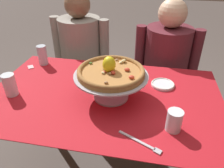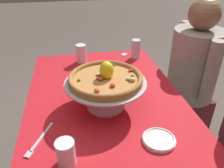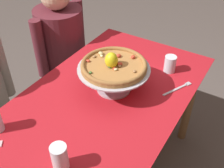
{
  "view_description": "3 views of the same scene",
  "coord_description": "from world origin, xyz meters",
  "px_view_note": "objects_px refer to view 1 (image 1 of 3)",
  "views": [
    {
      "loc": [
        0.24,
        -0.99,
        1.45
      ],
      "look_at": [
        0.05,
        0.02,
        0.8
      ],
      "focal_mm": 34.78,
      "sensor_mm": 36.0,
      "label": 1
    },
    {
      "loc": [
        0.97,
        -0.15,
        1.42
      ],
      "look_at": [
        0.02,
        0.03,
        0.85
      ],
      "focal_mm": 36.07,
      "sensor_mm": 36.0,
      "label": 2
    },
    {
      "loc": [
        -0.98,
        -0.64,
        1.73
      ],
      "look_at": [
        0.03,
        -0.01,
        0.79
      ],
      "focal_mm": 43.67,
      "sensor_mm": 36.0,
      "label": 3
    }
  ],
  "objects_px": {
    "water_glass_side_left": "(10,86)",
    "diner_right": "(164,73)",
    "diner_left": "(82,62)",
    "sugar_packet": "(31,67)",
    "water_glass_back_left": "(43,56)",
    "dinner_fork": "(142,143)",
    "water_glass_front_right": "(174,122)",
    "side_plate": "(163,84)",
    "pizza": "(111,71)",
    "pizza_stand": "(111,81)"
  },
  "relations": [
    {
      "from": "side_plate",
      "to": "pizza_stand",
      "type": "bearing_deg",
      "value": -148.35
    },
    {
      "from": "dinner_fork",
      "to": "sugar_packet",
      "type": "height_order",
      "value": "dinner_fork"
    },
    {
      "from": "pizza",
      "to": "pizza_stand",
      "type": "bearing_deg",
      "value": -65.96
    },
    {
      "from": "pizza",
      "to": "water_glass_side_left",
      "type": "height_order",
      "value": "pizza"
    },
    {
      "from": "pizza",
      "to": "diner_right",
      "type": "bearing_deg",
      "value": 64.23
    },
    {
      "from": "pizza_stand",
      "to": "diner_right",
      "type": "xyz_separation_m",
      "value": [
        0.32,
        0.67,
        -0.28
      ]
    },
    {
      "from": "pizza_stand",
      "to": "side_plate",
      "type": "bearing_deg",
      "value": 31.65
    },
    {
      "from": "water_glass_side_left",
      "to": "dinner_fork",
      "type": "relative_size",
      "value": 0.65
    },
    {
      "from": "diner_right",
      "to": "dinner_fork",
      "type": "bearing_deg",
      "value": -97.22
    },
    {
      "from": "side_plate",
      "to": "diner_right",
      "type": "distance_m",
      "value": 0.52
    },
    {
      "from": "side_plate",
      "to": "diner_right",
      "type": "bearing_deg",
      "value": 85.96
    },
    {
      "from": "sugar_packet",
      "to": "diner_right",
      "type": "xyz_separation_m",
      "value": [
        0.95,
        0.42,
        -0.18
      ]
    },
    {
      "from": "water_glass_side_left",
      "to": "sugar_packet",
      "type": "relative_size",
      "value": 2.55
    },
    {
      "from": "water_glass_front_right",
      "to": "water_glass_side_left",
      "type": "bearing_deg",
      "value": 172.56
    },
    {
      "from": "diner_right",
      "to": "diner_left",
      "type": "bearing_deg",
      "value": 176.29
    },
    {
      "from": "water_glass_front_right",
      "to": "side_plate",
      "type": "distance_m",
      "value": 0.38
    },
    {
      "from": "diner_right",
      "to": "pizza",
      "type": "bearing_deg",
      "value": -115.77
    },
    {
      "from": "diner_left",
      "to": "diner_right",
      "type": "relative_size",
      "value": 1.02
    },
    {
      "from": "pizza",
      "to": "water_glass_back_left",
      "type": "distance_m",
      "value": 0.65
    },
    {
      "from": "pizza",
      "to": "dinner_fork",
      "type": "bearing_deg",
      "value": -58.09
    },
    {
      "from": "diner_left",
      "to": "water_glass_back_left",
      "type": "bearing_deg",
      "value": -109.82
    },
    {
      "from": "side_plate",
      "to": "dinner_fork",
      "type": "height_order",
      "value": "side_plate"
    },
    {
      "from": "pizza_stand",
      "to": "water_glass_side_left",
      "type": "relative_size",
      "value": 3.12
    },
    {
      "from": "side_plate",
      "to": "sugar_packet",
      "type": "xyz_separation_m",
      "value": [
        -0.91,
        0.07,
        -0.01
      ]
    },
    {
      "from": "water_glass_back_left",
      "to": "diner_left",
      "type": "bearing_deg",
      "value": 70.18
    },
    {
      "from": "pizza_stand",
      "to": "diner_left",
      "type": "distance_m",
      "value": 0.87
    },
    {
      "from": "water_glass_side_left",
      "to": "pizza",
      "type": "bearing_deg",
      "value": 8.73
    },
    {
      "from": "pizza_stand",
      "to": "side_plate",
      "type": "distance_m",
      "value": 0.35
    },
    {
      "from": "diner_left",
      "to": "diner_right",
      "type": "xyz_separation_m",
      "value": [
        0.73,
        -0.05,
        -0.01
      ]
    },
    {
      "from": "water_glass_back_left",
      "to": "dinner_fork",
      "type": "height_order",
      "value": "water_glass_back_left"
    },
    {
      "from": "dinner_fork",
      "to": "sugar_packet",
      "type": "bearing_deg",
      "value": 145.82
    },
    {
      "from": "diner_left",
      "to": "sugar_packet",
      "type": "bearing_deg",
      "value": -114.28
    },
    {
      "from": "pizza",
      "to": "side_plate",
      "type": "xyz_separation_m",
      "value": [
        0.29,
        0.18,
        -0.16
      ]
    },
    {
      "from": "sugar_packet",
      "to": "pizza_stand",
      "type": "bearing_deg",
      "value": -21.23
    },
    {
      "from": "water_glass_side_left",
      "to": "side_plate",
      "type": "distance_m",
      "value": 0.89
    },
    {
      "from": "pizza",
      "to": "sugar_packet",
      "type": "bearing_deg",
      "value": 158.84
    },
    {
      "from": "diner_left",
      "to": "pizza_stand",
      "type": "bearing_deg",
      "value": -59.97
    },
    {
      "from": "water_glass_side_left",
      "to": "diner_right",
      "type": "height_order",
      "value": "diner_right"
    },
    {
      "from": "water_glass_front_right",
      "to": "water_glass_back_left",
      "type": "bearing_deg",
      "value": 150.02
    },
    {
      "from": "side_plate",
      "to": "pizza",
      "type": "bearing_deg",
      "value": -148.54
    },
    {
      "from": "water_glass_front_right",
      "to": "side_plate",
      "type": "height_order",
      "value": "water_glass_front_right"
    },
    {
      "from": "diner_right",
      "to": "pizza_stand",
      "type": "bearing_deg",
      "value": -115.7
    },
    {
      "from": "diner_left",
      "to": "diner_right",
      "type": "distance_m",
      "value": 0.74
    },
    {
      "from": "dinner_fork",
      "to": "water_glass_back_left",
      "type": "bearing_deg",
      "value": 140.28
    },
    {
      "from": "side_plate",
      "to": "diner_right",
      "type": "height_order",
      "value": "diner_right"
    },
    {
      "from": "sugar_packet",
      "to": "diner_right",
      "type": "bearing_deg",
      "value": 24.12
    },
    {
      "from": "water_glass_side_left",
      "to": "sugar_packet",
      "type": "xyz_separation_m",
      "value": [
        -0.07,
        0.33,
        -0.05
      ]
    },
    {
      "from": "dinner_fork",
      "to": "pizza_stand",
      "type": "bearing_deg",
      "value": 121.94
    },
    {
      "from": "water_glass_back_left",
      "to": "water_glass_front_right",
      "type": "height_order",
      "value": "water_glass_back_left"
    },
    {
      "from": "water_glass_front_right",
      "to": "sugar_packet",
      "type": "bearing_deg",
      "value": 155.09
    }
  ]
}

